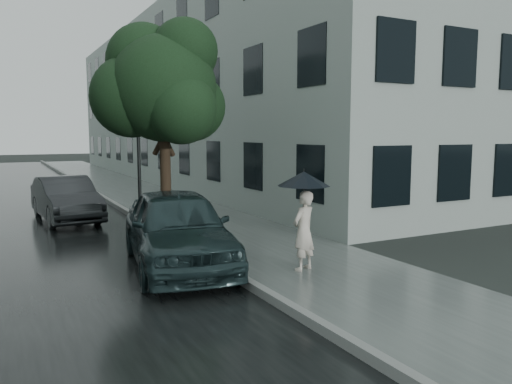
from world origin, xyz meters
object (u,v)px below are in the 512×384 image
street_tree (162,87)px  car_far (66,199)px  pedestrian (304,231)px  lamp_post (133,123)px  car_near (177,228)px

street_tree → car_far: street_tree is taller
pedestrian → street_tree: size_ratio=0.28×
lamp_post → car_near: 8.34m
pedestrian → car_far: (-3.37, 7.97, -0.11)m
street_tree → lamp_post: bearing=85.1°
street_tree → car_far: 5.03m
lamp_post → car_far: 3.65m
car_near → car_far: car_near is taller
car_near → pedestrian: bearing=-25.1°
street_tree → lamp_post: 4.83m
street_tree → lamp_post: (0.41, 4.74, -0.82)m
street_tree → lamp_post: street_tree is taller
car_near → street_tree: bearing=85.6°
pedestrian → lamp_post: 9.65m
street_tree → car_far: size_ratio=1.37×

